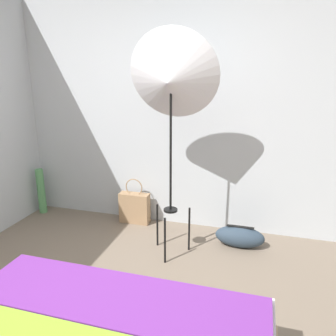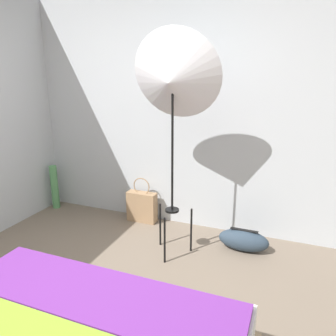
{
  "view_description": "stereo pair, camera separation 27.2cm",
  "coord_description": "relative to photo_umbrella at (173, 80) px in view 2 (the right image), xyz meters",
  "views": [
    {
      "loc": [
        1.02,
        -1.43,
        1.74
      ],
      "look_at": [
        0.25,
        1.23,
        0.93
      ],
      "focal_mm": 35.0,
      "sensor_mm": 36.0,
      "label": 1
    },
    {
      "loc": [
        1.28,
        -1.35,
        1.74
      ],
      "look_at": [
        0.25,
        1.23,
        0.93
      ],
      "focal_mm": 35.0,
      "sensor_mm": 36.0,
      "label": 2
    }
  ],
  "objects": [
    {
      "name": "wall_back",
      "position": [
        -0.24,
        0.71,
        -0.38
      ],
      "size": [
        8.0,
        0.05,
        2.6
      ],
      "color": "#B7BCC1",
      "rests_on": "ground_plane"
    },
    {
      "name": "photo_umbrella",
      "position": [
        0.0,
        0.0,
        0.0
      ],
      "size": [
        0.83,
        0.47,
        2.12
      ],
      "color": "black",
      "rests_on": "ground_plane"
    },
    {
      "name": "tote_bag",
      "position": [
        -0.6,
        0.55,
        -1.49
      ],
      "size": [
        0.36,
        0.13,
        0.55
      ],
      "color": "#9E7A56",
      "rests_on": "ground_plane"
    },
    {
      "name": "duffel_bag",
      "position": [
        0.66,
        0.31,
        -1.57
      ],
      "size": [
        0.5,
        0.22,
        0.23
      ],
      "color": "#2D3D4C",
      "rests_on": "ground_plane"
    },
    {
      "name": "paper_roll",
      "position": [
        -1.85,
        0.5,
        -1.39
      ],
      "size": [
        0.1,
        0.1,
        0.58
      ],
      "color": "#56995B",
      "rests_on": "ground_plane"
    }
  ]
}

